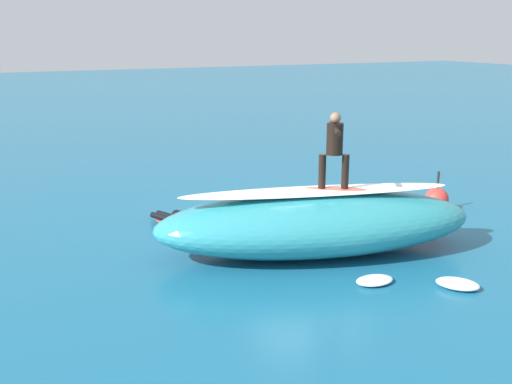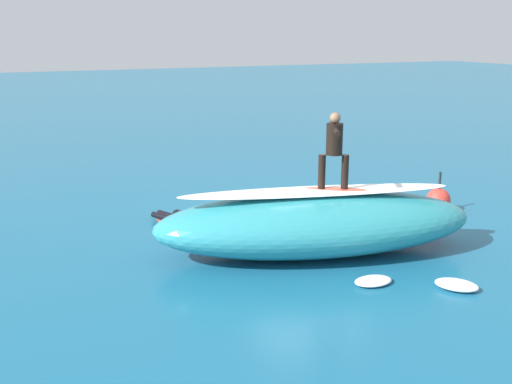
% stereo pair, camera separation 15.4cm
% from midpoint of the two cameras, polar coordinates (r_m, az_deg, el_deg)
% --- Properties ---
extents(ground_plane, '(120.00, 120.00, 0.00)m').
position_cam_midpoint_polar(ground_plane, '(13.88, 4.80, -3.28)').
color(ground_plane, '#196084').
extents(wave_crest, '(6.82, 3.90, 1.25)m').
position_cam_midpoint_polar(wave_crest, '(12.09, 6.00, -2.98)').
color(wave_crest, teal).
rests_on(wave_crest, ground_plane).
extents(wave_foam_lip, '(5.50, 2.21, 0.08)m').
position_cam_midpoint_polar(wave_foam_lip, '(11.91, 6.09, 0.07)').
color(wave_foam_lip, white).
rests_on(wave_foam_lip, wave_crest).
extents(surfboard_riding, '(1.85, 1.29, 0.09)m').
position_cam_midpoint_polar(surfboard_riding, '(12.00, 7.64, 0.15)').
color(surfboard_riding, '#E0563D').
rests_on(surfboard_riding, wave_crest).
extents(surfer_riding, '(0.75, 1.30, 1.50)m').
position_cam_midpoint_polar(surfer_riding, '(11.80, 7.79, 4.45)').
color(surfer_riding, black).
rests_on(surfer_riding, surfboard_riding).
extents(surfboard_paddling, '(1.41, 2.20, 0.07)m').
position_cam_midpoint_polar(surfboard_paddling, '(13.75, -6.03, -3.34)').
color(surfboard_paddling, '#E0563D').
rests_on(surfboard_paddling, ground_plane).
extents(surfer_paddling, '(0.94, 1.69, 0.32)m').
position_cam_midpoint_polar(surfer_paddling, '(13.79, -6.43, -2.55)').
color(surfer_paddling, black).
rests_on(surfer_paddling, surfboard_paddling).
extents(buoy_marker, '(0.59, 0.59, 1.01)m').
position_cam_midpoint_polar(buoy_marker, '(15.58, 17.14, -0.71)').
color(buoy_marker, red).
rests_on(buoy_marker, ground_plane).
extents(foam_patch_near, '(0.45, 0.55, 0.17)m').
position_cam_midpoint_polar(foam_patch_near, '(13.46, 2.90, -3.45)').
color(foam_patch_near, white).
rests_on(foam_patch_near, ground_plane).
extents(foam_patch_mid, '(0.85, 0.89, 0.15)m').
position_cam_midpoint_polar(foam_patch_mid, '(11.15, 18.84, -8.32)').
color(foam_patch_mid, white).
rests_on(foam_patch_mid, ground_plane).
extents(foam_patch_far, '(0.72, 0.48, 0.11)m').
position_cam_midpoint_polar(foam_patch_far, '(10.99, 11.43, -8.26)').
color(foam_patch_far, white).
rests_on(foam_patch_far, ground_plane).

